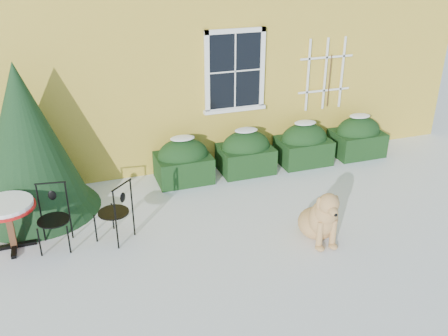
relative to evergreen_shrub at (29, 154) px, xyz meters
name	(u,v)px	position (x,y,z in m)	size (l,w,h in m)	color
ground	(245,246)	(3.02, -2.26, -1.05)	(80.00, 80.00, 0.00)	white
hedge_row	(275,148)	(4.67, 0.29, -0.65)	(4.95, 0.80, 0.91)	black
evergreen_shrub	(29,154)	(0.00, 0.00, 0.00)	(2.17, 2.17, 2.62)	black
bistro_table	(7,210)	(-0.36, -1.12, -0.40)	(0.85, 0.85, 0.79)	black
patio_chair_near	(116,211)	(1.20, -1.41, -0.55)	(0.63, 0.63, 1.01)	black
patio_chair_far	(54,217)	(0.28, -1.27, -0.55)	(0.51, 0.50, 1.01)	black
dog	(321,219)	(4.21, -2.47, -0.68)	(0.67, 1.04, 0.95)	tan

